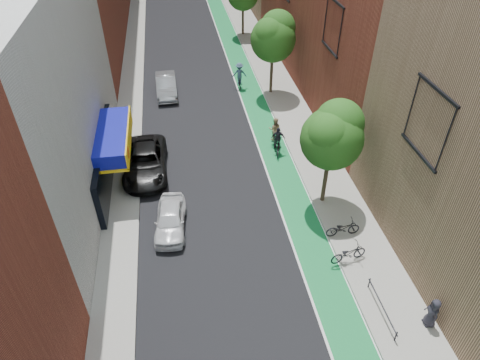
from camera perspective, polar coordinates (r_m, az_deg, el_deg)
name	(u,v)px	position (r m, az deg, el deg)	size (l,w,h in m)	color
bike_lane	(248,84)	(38.30, 1.02, 12.67)	(2.00, 68.00, 0.01)	#147040
sidewalk_left	(131,92)	(37.95, -14.32, 11.32)	(2.00, 68.00, 0.15)	gray
sidewalk_right	(276,81)	(38.76, 4.76, 12.98)	(3.00, 68.00, 0.15)	gray
building_left_white	(8,100)	(25.91, -28.51, 9.38)	(8.00, 20.00, 12.00)	silver
tree_near	(333,134)	(22.98, 12.30, 5.99)	(3.40, 3.36, 6.42)	#332619
tree_mid	(274,36)	(34.94, 4.52, 18.65)	(3.55, 3.53, 6.74)	#332619
parked_car_white	(170,219)	(23.46, -9.28, -5.16)	(1.58, 3.93, 1.34)	silver
parked_car_black	(145,162)	(27.65, -12.50, 2.38)	(2.61, 5.67, 1.58)	black
parked_car_silver	(166,85)	(36.84, -9.81, 12.32)	(1.61, 4.63, 1.52)	#969A9E
cyclist_lane_near	(275,133)	(29.68, 4.64, 6.25)	(0.96, 1.60, 2.06)	black
cyclist_lane_mid	(278,144)	(28.97, 5.09, 4.82)	(1.11, 1.97, 1.91)	black
cyclist_lane_far	(239,76)	(37.29, -0.07, 13.70)	(1.24, 1.51, 2.20)	black
parked_bike_near	(349,253)	(22.14, 14.27, -9.45)	(0.67, 1.92, 1.01)	black
parked_bike_far	(343,228)	(23.35, 13.57, -6.26)	(0.65, 1.86, 0.98)	black
pedestrian	(432,313)	(20.73, 24.28, -15.82)	(0.76, 0.50, 1.56)	#22212A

